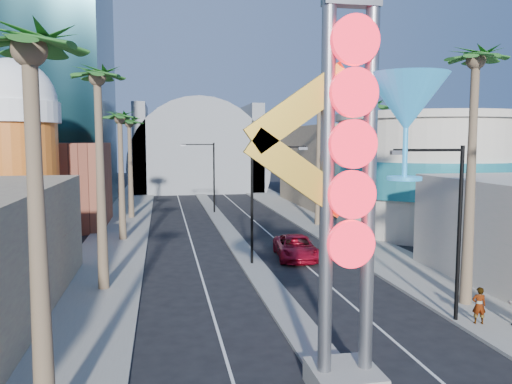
# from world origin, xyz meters

# --- Properties ---
(sidewalk_west) EXTENTS (5.00, 100.00, 0.15)m
(sidewalk_west) POSITION_xyz_m (-9.50, 35.00, 0.07)
(sidewalk_west) COLOR gray
(sidewalk_west) RESTS_ON ground
(sidewalk_east) EXTENTS (5.00, 100.00, 0.15)m
(sidewalk_east) POSITION_xyz_m (9.50, 35.00, 0.07)
(sidewalk_east) COLOR gray
(sidewalk_east) RESTS_ON ground
(median) EXTENTS (1.60, 84.00, 0.15)m
(median) POSITION_xyz_m (0.00, 38.00, 0.07)
(median) COLOR gray
(median) RESTS_ON ground
(brick_filler_west) EXTENTS (10.00, 10.00, 8.00)m
(brick_filler_west) POSITION_xyz_m (-16.00, 38.00, 4.00)
(brick_filler_west) COLOR brown
(brick_filler_west) RESTS_ON ground
(filler_east) EXTENTS (10.00, 20.00, 10.00)m
(filler_east) POSITION_xyz_m (16.00, 48.00, 5.00)
(filler_east) COLOR #947460
(filler_east) RESTS_ON ground
(beer_mug) EXTENTS (7.00, 7.00, 14.50)m
(beer_mug) POSITION_xyz_m (-17.00, 30.00, 7.84)
(beer_mug) COLOR #CC561B
(beer_mug) RESTS_ON ground
(turquoise_building) EXTENTS (16.60, 16.60, 10.60)m
(turquoise_building) POSITION_xyz_m (18.00, 30.00, 5.25)
(turquoise_building) COLOR beige
(turquoise_building) RESTS_ON ground
(canopy) EXTENTS (22.00, 16.00, 22.00)m
(canopy) POSITION_xyz_m (0.00, 72.00, 4.31)
(canopy) COLOR slate
(canopy) RESTS_ON ground
(neon_sign) EXTENTS (6.53, 2.60, 12.55)m
(neon_sign) POSITION_xyz_m (0.82, 2.96, 7.31)
(neon_sign) COLOR gray
(neon_sign) RESTS_ON ground
(streetlight_0) EXTENTS (3.79, 0.25, 8.00)m
(streetlight_0) POSITION_xyz_m (0.55, 20.00, 4.88)
(streetlight_0) COLOR black
(streetlight_0) RESTS_ON ground
(streetlight_1) EXTENTS (3.79, 0.25, 8.00)m
(streetlight_1) POSITION_xyz_m (-0.55, 44.00, 4.88)
(streetlight_1) COLOR black
(streetlight_1) RESTS_ON ground
(streetlight_2) EXTENTS (3.45, 0.25, 8.00)m
(streetlight_2) POSITION_xyz_m (6.72, 8.00, 4.83)
(streetlight_2) COLOR black
(streetlight_2) RESTS_ON ground
(palm_0) EXTENTS (2.40, 2.40, 11.70)m
(palm_0) POSITION_xyz_m (-9.00, 2.00, 9.93)
(palm_0) COLOR brown
(palm_0) RESTS_ON ground
(palm_1) EXTENTS (2.40, 2.40, 12.70)m
(palm_1) POSITION_xyz_m (-9.00, 16.00, 10.82)
(palm_1) COLOR brown
(palm_1) RESTS_ON ground
(palm_2) EXTENTS (2.40, 2.40, 11.20)m
(palm_2) POSITION_xyz_m (-9.00, 30.00, 9.48)
(palm_2) COLOR brown
(palm_2) RESTS_ON ground
(palm_3) EXTENTS (2.40, 2.40, 11.20)m
(palm_3) POSITION_xyz_m (-9.00, 42.00, 9.48)
(palm_3) COLOR brown
(palm_3) RESTS_ON ground
(palm_5) EXTENTS (2.40, 2.40, 13.20)m
(palm_5) POSITION_xyz_m (9.00, 10.00, 11.27)
(palm_5) COLOR brown
(palm_5) RESTS_ON ground
(palm_6) EXTENTS (2.40, 2.40, 11.70)m
(palm_6) POSITION_xyz_m (9.00, 22.00, 9.93)
(palm_6) COLOR brown
(palm_6) RESTS_ON ground
(palm_7) EXTENTS (2.40, 2.40, 12.70)m
(palm_7) POSITION_xyz_m (9.00, 34.00, 10.82)
(palm_7) COLOR brown
(palm_7) RESTS_ON ground
(red_pickup) EXTENTS (3.22, 5.96, 1.59)m
(red_pickup) POSITION_xyz_m (3.34, 21.33, 0.79)
(red_pickup) COLOR #A50C23
(red_pickup) RESTS_ON ground
(pedestrian_a) EXTENTS (0.69, 0.54, 1.65)m
(pedestrian_a) POSITION_xyz_m (7.89, 7.36, 0.97)
(pedestrian_a) COLOR gray
(pedestrian_a) RESTS_ON sidewalk_east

